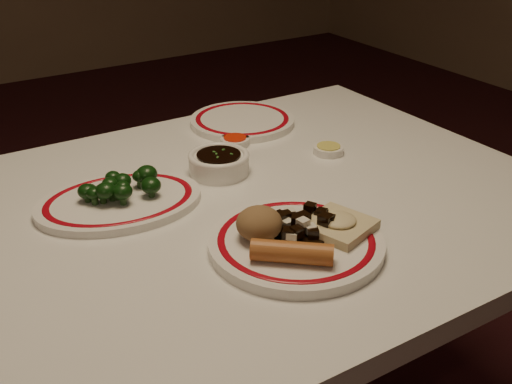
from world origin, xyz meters
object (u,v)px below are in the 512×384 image
object	(u,v)px
dining_table	(236,245)
fried_wonton	(339,224)
spring_roll	(292,252)
broccoli_pile	(119,186)
rice_mound	(259,223)
soy_bowl	(219,164)
main_plate	(296,243)
broccoli_plate	(119,201)
stirfry_heap	(302,224)

from	to	relation	value
dining_table	fried_wonton	world-z (taller)	fried_wonton
spring_roll	broccoli_pile	world-z (taller)	broccoli_pile
rice_mound	spring_roll	world-z (taller)	rice_mound
spring_roll	soy_bowl	distance (m)	0.37
main_plate	broccoli_plate	size ratio (longest dim) A/B	1.07
dining_table	spring_roll	world-z (taller)	spring_roll
rice_mound	fried_wonton	size ratio (longest dim) A/B	0.59
rice_mound	soy_bowl	distance (m)	0.29
dining_table	broccoli_plate	xyz separation A→B (m)	(-0.18, 0.10, 0.10)
dining_table	stirfry_heap	distance (m)	0.21
rice_mound	fried_wonton	bearing A→B (deg)	-21.25
spring_roll	fried_wonton	bearing A→B (deg)	-32.51
broccoli_pile	spring_roll	bearing A→B (deg)	-67.92
dining_table	soy_bowl	xyz separation A→B (m)	(0.04, 0.12, 0.11)
dining_table	rice_mound	world-z (taller)	rice_mound
fried_wonton	stirfry_heap	world-z (taller)	stirfry_heap
main_plate	fried_wonton	size ratio (longest dim) A/B	2.82
rice_mound	stirfry_heap	xyz separation A→B (m)	(0.07, -0.02, -0.01)
fried_wonton	broccoli_plate	distance (m)	0.40
soy_bowl	broccoli_pile	bearing A→B (deg)	-173.99
fried_wonton	broccoli_pile	bearing A→B (deg)	130.18
spring_roll	broccoli_plate	world-z (taller)	spring_roll
stirfry_heap	broccoli_plate	distance (m)	0.34
dining_table	fried_wonton	distance (m)	0.25
rice_mound	stirfry_heap	bearing A→B (deg)	-13.42
fried_wonton	broccoli_pile	world-z (taller)	broccoli_pile
fried_wonton	broccoli_plate	size ratio (longest dim) A/B	0.38
rice_mound	soy_bowl	world-z (taller)	rice_mound
broccoli_pile	soy_bowl	bearing A→B (deg)	6.01
broccoli_plate	broccoli_pile	xyz separation A→B (m)	(0.00, 0.00, 0.03)
stirfry_heap	soy_bowl	xyz separation A→B (m)	(0.01, 0.30, -0.01)
soy_bowl	stirfry_heap	bearing A→B (deg)	-91.99
fried_wonton	stirfry_heap	xyz separation A→B (m)	(-0.05, 0.03, 0.00)
fried_wonton	dining_table	bearing A→B (deg)	110.46
rice_mound	stirfry_heap	size ratio (longest dim) A/B	0.67
dining_table	spring_roll	distance (m)	0.27
spring_roll	stirfry_heap	world-z (taller)	spring_roll
soy_bowl	fried_wonton	bearing A→B (deg)	-83.00
rice_mound	soy_bowl	bearing A→B (deg)	73.50
dining_table	main_plate	bearing A→B (deg)	-89.51
rice_mound	fried_wonton	xyz separation A→B (m)	(0.12, -0.05, -0.02)
stirfry_heap	broccoli_pile	world-z (taller)	broccoli_pile
rice_mound	broccoli_pile	world-z (taller)	rice_mound
main_plate	fried_wonton	xyz separation A→B (m)	(0.07, -0.01, 0.02)
broccoli_pile	dining_table	bearing A→B (deg)	-29.08
main_plate	fried_wonton	bearing A→B (deg)	-10.93
broccoli_pile	soy_bowl	world-z (taller)	broccoli_pile
rice_mound	fried_wonton	world-z (taller)	rice_mound
fried_wonton	broccoli_pile	distance (m)	0.40
spring_roll	broccoli_pile	bearing A→B (deg)	62.38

